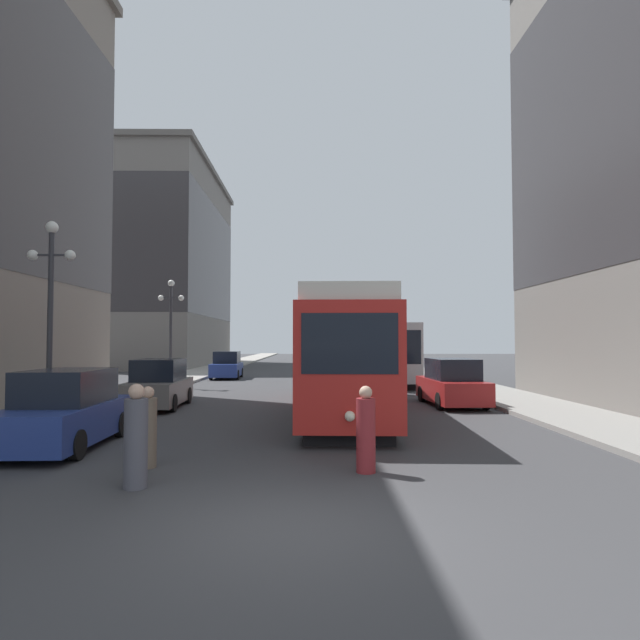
# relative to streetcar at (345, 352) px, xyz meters

# --- Properties ---
(ground_plane) EXTENTS (200.00, 200.00, 0.00)m
(ground_plane) POSITION_rel_streetcar_xyz_m (-1.38, -11.96, -2.10)
(ground_plane) COLOR #38383A
(sidewalk_left) EXTENTS (3.36, 120.00, 0.15)m
(sidewalk_left) POSITION_rel_streetcar_xyz_m (-9.98, 28.04, -2.03)
(sidewalk_left) COLOR gray
(sidewalk_left) RESTS_ON ground
(sidewalk_right) EXTENTS (3.36, 120.00, 0.15)m
(sidewalk_right) POSITION_rel_streetcar_xyz_m (7.21, 28.04, -2.03)
(sidewalk_right) COLOR gray
(sidewalk_right) RESTS_ON ground
(streetcar) EXTENTS (3.25, 14.30, 3.89)m
(streetcar) POSITION_rel_streetcar_xyz_m (0.00, 0.00, 0.00)
(streetcar) COLOR black
(streetcar) RESTS_ON ground
(transit_bus) EXTENTS (2.92, 12.89, 3.45)m
(transit_bus) POSITION_rel_streetcar_xyz_m (2.91, 13.83, -0.15)
(transit_bus) COLOR black
(transit_bus) RESTS_ON ground
(parked_car_left_near) EXTENTS (2.02, 4.40, 1.82)m
(parked_car_left_near) POSITION_rel_streetcar_xyz_m (-7.00, 1.08, -1.26)
(parked_car_left_near) COLOR black
(parked_car_left_near) RESTS_ON ground
(parked_car_left_mid) EXTENTS (2.00, 4.30, 1.82)m
(parked_car_left_mid) POSITION_rel_streetcar_xyz_m (-7.00, 16.93, -1.26)
(parked_car_left_mid) COLOR black
(parked_car_left_mid) RESTS_ON ground
(parked_car_right_far) EXTENTS (2.01, 4.48, 1.82)m
(parked_car_right_far) POSITION_rel_streetcar_xyz_m (4.23, 1.58, -1.26)
(parked_car_right_far) COLOR black
(parked_car_right_far) RESTS_ON ground
(parked_car_left_far) EXTENTS (1.99, 4.47, 1.82)m
(parked_car_left_far) POSITION_rel_streetcar_xyz_m (-7.00, -6.47, -1.26)
(parked_car_left_far) COLOR black
(parked_car_left_far) RESTS_ON ground
(pedestrian_crossing_near) EXTENTS (0.37, 0.37, 1.64)m
(pedestrian_crossing_near) POSITION_rel_streetcar_xyz_m (-0.15, -8.96, -1.34)
(pedestrian_crossing_near) COLOR maroon
(pedestrian_crossing_near) RESTS_ON ground
(pedestrian_crossing_far) EXTENTS (0.36, 0.36, 1.60)m
(pedestrian_crossing_far) POSITION_rel_streetcar_xyz_m (-4.44, -8.51, -1.36)
(pedestrian_crossing_far) COLOR #6B5B4C
(pedestrian_crossing_far) RESTS_ON ground
(pedestrian_on_sidewalk) EXTENTS (0.40, 0.40, 1.77)m
(pedestrian_on_sidewalk) POSITION_rel_streetcar_xyz_m (-4.18, -9.99, -1.28)
(pedestrian_on_sidewalk) COLOR #4C4C56
(pedestrian_on_sidewalk) RESTS_ON ground
(lamp_post_left_near) EXTENTS (1.41, 0.36, 5.90)m
(lamp_post_left_near) POSITION_rel_streetcar_xyz_m (-8.90, -3.43, 1.89)
(lamp_post_left_near) COLOR #333338
(lamp_post_left_near) RESTS_ON sidewalk_left
(lamp_post_left_far) EXTENTS (1.41, 0.36, 5.69)m
(lamp_post_left_far) POSITION_rel_streetcar_xyz_m (-8.90, 9.78, 1.77)
(lamp_post_left_far) COLOR #333338
(lamp_post_left_far) RESTS_ON sidewalk_left
(building_left_corner) EXTENTS (11.10, 23.22, 20.31)m
(building_left_corner) POSITION_rel_streetcar_xyz_m (-16.91, 36.57, 8.34)
(building_left_corner) COLOR slate
(building_left_corner) RESTS_ON ground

